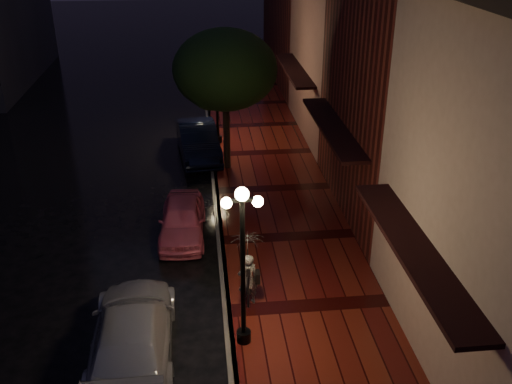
# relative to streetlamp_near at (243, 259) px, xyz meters

# --- Properties ---
(ground) EXTENTS (120.00, 120.00, 0.00)m
(ground) POSITION_rel_streetlamp_near_xyz_m (-0.35, 5.00, -2.60)
(ground) COLOR black
(ground) RESTS_ON ground
(sidewalk) EXTENTS (4.50, 60.00, 0.15)m
(sidewalk) POSITION_rel_streetlamp_near_xyz_m (1.90, 5.00, -2.53)
(sidewalk) COLOR #440E0C
(sidewalk) RESTS_ON ground
(curb) EXTENTS (0.25, 60.00, 0.15)m
(curb) POSITION_rel_streetlamp_near_xyz_m (-0.35, 5.00, -2.53)
(curb) COLOR #595451
(curb) RESTS_ON ground
(storefront_mid) EXTENTS (5.00, 8.00, 11.00)m
(storefront_mid) POSITION_rel_streetlamp_near_xyz_m (6.65, 7.00, 2.90)
(storefront_mid) COLOR #511914
(storefront_mid) RESTS_ON ground
(storefront_far) EXTENTS (5.00, 8.00, 9.00)m
(storefront_far) POSITION_rel_streetlamp_near_xyz_m (6.65, 15.00, 1.90)
(storefront_far) COLOR #8C5951
(storefront_far) RESTS_ON ground
(storefront_extra) EXTENTS (5.00, 12.00, 10.00)m
(storefront_extra) POSITION_rel_streetlamp_near_xyz_m (6.65, 25.00, 2.40)
(storefront_extra) COLOR #511914
(storefront_extra) RESTS_ON ground
(streetlamp_near) EXTENTS (0.96, 0.36, 4.31)m
(streetlamp_near) POSITION_rel_streetlamp_near_xyz_m (0.00, 0.00, 0.00)
(streetlamp_near) COLOR black
(streetlamp_near) RESTS_ON sidewalk
(streetlamp_far) EXTENTS (0.96, 0.36, 4.31)m
(streetlamp_far) POSITION_rel_streetlamp_near_xyz_m (0.00, 14.00, 0.00)
(streetlamp_far) COLOR black
(streetlamp_far) RESTS_ON sidewalk
(street_tree) EXTENTS (4.16, 4.16, 5.80)m
(street_tree) POSITION_rel_streetlamp_near_xyz_m (0.26, 10.99, 1.64)
(street_tree) COLOR black
(street_tree) RESTS_ON sidewalk
(pink_car) EXTENTS (1.64, 3.76, 1.26)m
(pink_car) POSITION_rel_streetlamp_near_xyz_m (-1.58, 5.69, -1.97)
(pink_car) COLOR #EA607B
(pink_car) RESTS_ON ground
(navy_car) EXTENTS (2.10, 4.76, 1.52)m
(navy_car) POSITION_rel_streetlamp_near_xyz_m (-0.95, 12.68, -1.84)
(navy_car) COLOR black
(navy_car) RESTS_ON ground
(silver_car) EXTENTS (2.06, 4.95, 1.43)m
(silver_car) POSITION_rel_streetlamp_near_xyz_m (-2.72, -0.07, -1.89)
(silver_car) COLOR #AAA9B1
(silver_car) RESTS_ON ground
(woman_with_umbrella) EXTENTS (0.91, 0.93, 2.20)m
(woman_with_umbrella) POSITION_rel_streetlamp_near_xyz_m (0.25, 1.54, -1.00)
(woman_with_umbrella) COLOR white
(woman_with_umbrella) RESTS_ON sidewalk
(parking_meter) EXTENTS (0.12, 0.09, 1.23)m
(parking_meter) POSITION_rel_streetlamp_near_xyz_m (0.25, 1.36, -1.70)
(parking_meter) COLOR black
(parking_meter) RESTS_ON sidewalk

